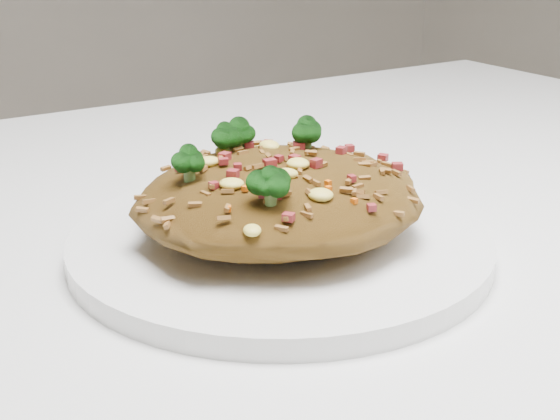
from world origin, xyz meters
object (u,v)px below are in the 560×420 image
at_px(fried_rice, 279,186).
at_px(fork, 315,179).
at_px(dining_table, 258,336).
at_px(plate, 280,242).

distance_m(fried_rice, fork, 0.11).
relative_size(dining_table, plate, 4.47).
bearing_deg(fried_rice, dining_table, 75.76).
distance_m(dining_table, plate, 0.11).
height_order(dining_table, fried_rice, fried_rice).
bearing_deg(fried_rice, plate, -56.78).
bearing_deg(plate, fork, 42.99).
relative_size(dining_table, fried_rice, 6.52).
bearing_deg(plate, dining_table, 76.29).
bearing_deg(fork, plate, -110.97).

